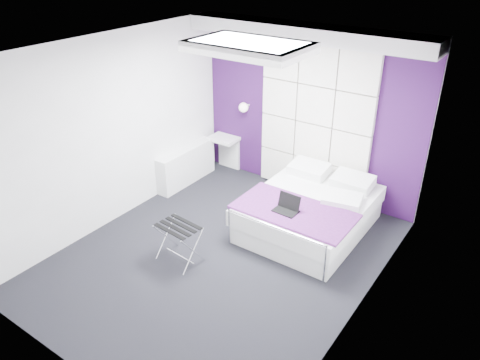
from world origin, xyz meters
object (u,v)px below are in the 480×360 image
object	(u,v)px
bed	(309,211)
laptop	(287,207)
wall_lamp	(245,107)
luggage_rack	(179,243)
radiator	(186,165)
nightstand	(224,139)

from	to	relation	value
bed	laptop	size ratio (longest dim) A/B	6.02
wall_lamp	laptop	bearing A→B (deg)	-40.37
bed	luggage_rack	size ratio (longest dim) A/B	3.60
laptop	radiator	bearing A→B (deg)	167.33
luggage_rack	laptop	xyz separation A→B (m)	(0.92, 1.06, 0.32)
luggage_rack	nightstand	bearing A→B (deg)	119.35
wall_lamp	laptop	world-z (taller)	wall_lamp
radiator	luggage_rack	size ratio (longest dim) A/B	2.33
wall_lamp	luggage_rack	world-z (taller)	wall_lamp
wall_lamp	radiator	distance (m)	1.35
wall_lamp	luggage_rack	distance (m)	2.69
radiator	bed	distance (m)	2.31
radiator	laptop	bearing A→B (deg)	-14.89
radiator	laptop	distance (m)	2.33
bed	nightstand	bearing A→B (deg)	158.61
nightstand	laptop	world-z (taller)	laptop
wall_lamp	laptop	distance (m)	2.19
nightstand	luggage_rack	xyz separation A→B (m)	(1.07, -2.38, -0.34)
wall_lamp	laptop	xyz separation A→B (m)	(1.59, -1.35, -0.65)
bed	laptop	world-z (taller)	laptop
nightstand	bed	bearing A→B (deg)	-21.39
radiator	bed	bearing A→B (deg)	-2.21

